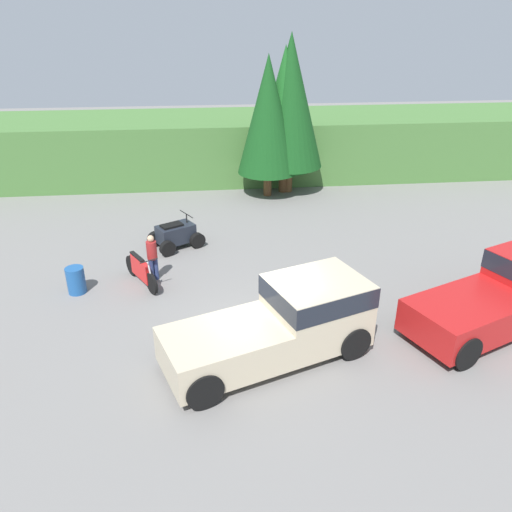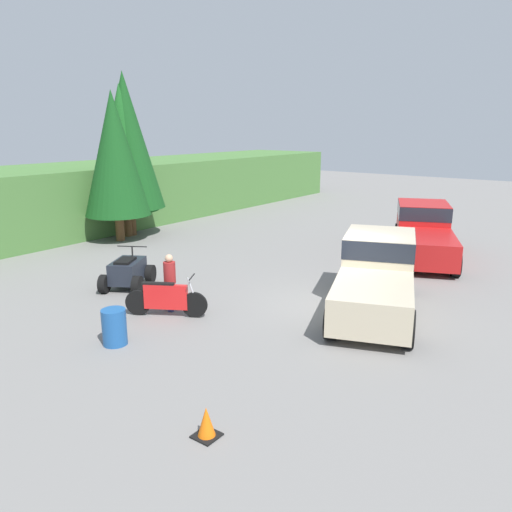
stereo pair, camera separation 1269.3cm
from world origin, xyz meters
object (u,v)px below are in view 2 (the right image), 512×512
at_px(pickup_truck_second, 377,272).
at_px(rider_person, 170,280).
at_px(steel_barrel, 114,327).
at_px(dirt_bike, 166,299).
at_px(pickup_truck_red, 424,229).
at_px(quad_atv, 128,273).
at_px(traffic_cone, 206,423).

bearing_deg(pickup_truck_second, rider_person, 109.64).
bearing_deg(steel_barrel, dirt_bike, 10.17).
relative_size(pickup_truck_red, rider_person, 3.77).
relative_size(pickup_truck_red, dirt_bike, 3.03).
relative_size(quad_atv, traffic_cone, 4.10).
bearing_deg(traffic_cone, pickup_truck_red, 4.87).
bearing_deg(quad_atv, steel_barrel, -163.24).
xyz_separation_m(pickup_truck_red, rider_person, (-10.54, 3.60, -0.16)).
bearing_deg(pickup_truck_red, quad_atv, 125.26).
bearing_deg(traffic_cone, quad_atv, 58.87).
bearing_deg(traffic_cone, rider_person, 51.38).
relative_size(pickup_truck_red, traffic_cone, 11.23).
relative_size(rider_person, traffic_cone, 2.98).
bearing_deg(quad_atv, pickup_truck_second, -96.24).
bearing_deg(traffic_cone, dirt_bike, 52.98).
distance_m(dirt_bike, quad_atv, 3.04).
height_order(pickup_truck_second, rider_person, pickup_truck_second).
bearing_deg(rider_person, dirt_bike, -100.68).
bearing_deg(pickup_truck_red, pickup_truck_second, 165.23).
distance_m(dirt_bike, rider_person, 0.60).
height_order(pickup_truck_second, steel_barrel, pickup_truck_second).
xyz_separation_m(rider_person, steel_barrel, (-2.41, -0.59, -0.45)).
bearing_deg(rider_person, quad_atv, 125.09).
distance_m(rider_person, traffic_cone, 6.21).
height_order(pickup_truck_red, quad_atv, pickup_truck_red).
xyz_separation_m(pickup_truck_second, rider_person, (-3.75, 4.53, -0.15)).
xyz_separation_m(dirt_bike, traffic_cone, (-3.47, -4.60, -0.23)).
relative_size(quad_atv, steel_barrel, 2.56).
relative_size(pickup_truck_second, quad_atv, 2.52).
bearing_deg(quad_atv, traffic_cone, -150.84).
height_order(dirt_bike, traffic_cone, dirt_bike).
xyz_separation_m(quad_atv, traffic_cone, (-4.50, -7.45, -0.24)).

